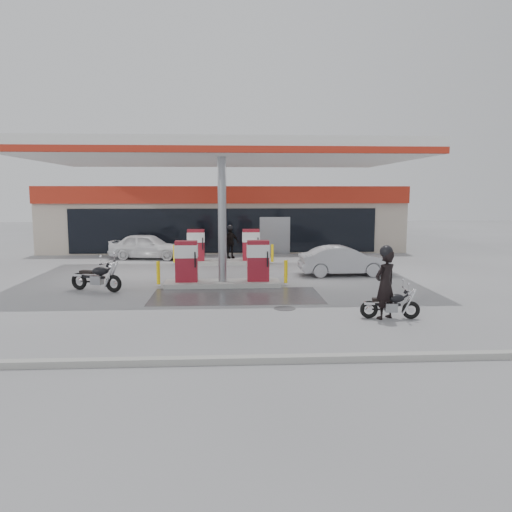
# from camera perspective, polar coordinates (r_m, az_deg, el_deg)

# --- Properties ---
(ground) EXTENTS (90.00, 90.00, 0.00)m
(ground) POSITION_cam_1_polar(r_m,az_deg,el_deg) (17.74, -3.90, -4.60)
(ground) COLOR gray
(ground) RESTS_ON ground
(wet_patch) EXTENTS (6.00, 3.00, 0.00)m
(wet_patch) POSITION_cam_1_polar(r_m,az_deg,el_deg) (17.74, -2.28, -4.59)
(wet_patch) COLOR #4C4C4F
(wet_patch) RESTS_ON ground
(drain_cover) EXTENTS (0.70, 0.70, 0.01)m
(drain_cover) POSITION_cam_1_polar(r_m,az_deg,el_deg) (15.89, 3.30, -6.00)
(drain_cover) COLOR #38383A
(drain_cover) RESTS_ON ground
(kerb) EXTENTS (28.00, 0.25, 0.15)m
(kerb) POSITION_cam_1_polar(r_m,az_deg,el_deg) (10.97, -4.29, -11.80)
(kerb) COLOR gray
(kerb) RESTS_ON ground
(store_building) EXTENTS (22.00, 8.22, 4.00)m
(store_building) POSITION_cam_1_polar(r_m,az_deg,el_deg) (33.34, -3.63, 4.47)
(store_building) COLOR #BBAD9D
(store_building) RESTS_ON ground
(canopy) EXTENTS (16.00, 10.02, 5.51)m
(canopy) POSITION_cam_1_polar(r_m,az_deg,el_deg) (22.42, -3.88, 11.42)
(canopy) COLOR silver
(canopy) RESTS_ON ground
(pump_island_near) EXTENTS (5.14, 1.30, 1.78)m
(pump_island_near) POSITION_cam_1_polar(r_m,az_deg,el_deg) (19.58, -3.86, -1.36)
(pump_island_near) COLOR #9E9E99
(pump_island_near) RESTS_ON ground
(pump_island_far) EXTENTS (5.14, 1.30, 1.78)m
(pump_island_far) POSITION_cam_1_polar(r_m,az_deg,el_deg) (25.53, -3.73, 0.67)
(pump_island_far) COLOR #9E9E99
(pump_island_far) RESTS_ON ground
(main_motorcycle) EXTENTS (1.73, 0.66, 0.89)m
(main_motorcycle) POSITION_cam_1_polar(r_m,az_deg,el_deg) (15.07, 15.18, -5.47)
(main_motorcycle) COLOR black
(main_motorcycle) RESTS_ON ground
(biker_main) EXTENTS (0.88, 0.80, 2.02)m
(biker_main) POSITION_cam_1_polar(r_m,az_deg,el_deg) (14.90, 14.55, -3.17)
(biker_main) COLOR black
(biker_main) RESTS_ON ground
(parked_motorcycle) EXTENTS (2.07, 1.14, 1.11)m
(parked_motorcycle) POSITION_cam_1_polar(r_m,az_deg,el_deg) (19.43, -17.72, -2.41)
(parked_motorcycle) COLOR black
(parked_motorcycle) RESTS_ON ground
(sedan_white) EXTENTS (4.35, 2.35, 1.41)m
(sedan_white) POSITION_cam_1_polar(r_m,az_deg,el_deg) (28.07, -12.31, 1.11)
(sedan_white) COLOR white
(sedan_white) RESTS_ON ground
(attendant) EXTENTS (0.64, 0.81, 1.64)m
(attendant) POSITION_cam_1_polar(r_m,az_deg,el_deg) (26.56, -6.70, 1.13)
(attendant) COLOR #4F4F53
(attendant) RESTS_ON ground
(hatchback_silver) EXTENTS (3.97, 1.48, 1.30)m
(hatchback_silver) POSITION_cam_1_polar(r_m,az_deg,el_deg) (22.37, 10.03, -0.53)
(hatchback_silver) COLOR #A2A4AA
(hatchback_silver) RESTS_ON ground
(parked_car_left) EXTENTS (4.58, 2.88, 1.24)m
(parked_car_left) POSITION_cam_1_polar(r_m,az_deg,el_deg) (32.08, -14.08, 1.67)
(parked_car_left) COLOR gray
(parked_car_left) RESTS_ON ground
(biker_walking) EXTENTS (1.11, 0.80, 1.75)m
(biker_walking) POSITION_cam_1_polar(r_m,az_deg,el_deg) (27.70, -2.98, 1.54)
(biker_walking) COLOR black
(biker_walking) RESTS_ON ground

